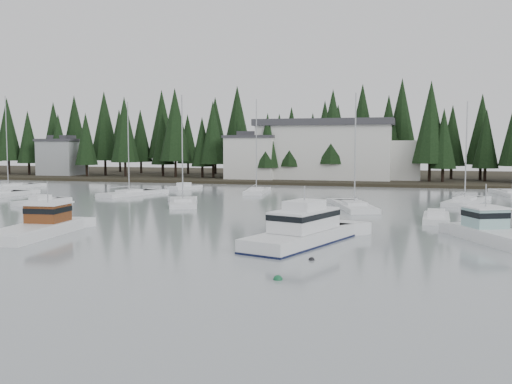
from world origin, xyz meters
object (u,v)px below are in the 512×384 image
cabin_cruiser_center (302,234)px  sailboat_8 (354,208)px  runabout_1 (436,220)px  sailboat_2 (8,188)px  house_west (252,156)px  sailboat_10 (512,195)px  lobster_boat_brown (37,229)px  sailboat_5 (129,195)px  runabout_0 (41,203)px  lobster_boat_teal (495,234)px  runabout_3 (184,188)px  sailboat_0 (183,204)px  sailboat_1 (256,192)px  harbor_inn (336,150)px  house_far_west (62,156)px  sailboat_4 (465,203)px

cabin_cruiser_center → sailboat_8: bearing=15.1°
cabin_cruiser_center → runabout_1: 17.32m
sailboat_2 → cabin_cruiser_center: bearing=-115.4°
house_west → sailboat_10: bearing=-25.3°
lobster_boat_brown → sailboat_5: 33.93m
runabout_0 → sailboat_2: bearing=58.0°
runabout_1 → lobster_boat_teal: bearing=-158.8°
house_west → sailboat_8: size_ratio=0.75×
house_west → sailboat_8: bearing=-60.6°
sailboat_2 → runabout_3: size_ratio=2.47×
cabin_cruiser_center → sailboat_0: bearing=57.8°
sailboat_5 → runabout_3: bearing=1.4°
sailboat_1 → cabin_cruiser_center: bearing=-167.6°
sailboat_1 → runabout_3: size_ratio=2.28×
harbor_inn → sailboat_2: sailboat_2 is taller
lobster_boat_brown → sailboat_0: (1.80, 23.02, -0.44)m
house_far_west → harbor_inn: 57.07m
runabout_3 → sailboat_2: bearing=119.6°
cabin_cruiser_center → sailboat_1: 41.34m
sailboat_10 → lobster_boat_brown: bearing=132.4°
lobster_boat_teal → sailboat_5: bearing=32.4°
sailboat_1 → sailboat_4: 27.94m
house_west → cabin_cruiser_center: bearing=-71.0°
lobster_boat_teal → sailboat_1: size_ratio=0.63×
lobster_boat_brown → sailboat_8: 32.11m
lobster_boat_teal → sailboat_10: 40.41m
house_west → lobster_boat_teal: 69.01m
house_far_west → runabout_3: bearing=-32.2°
harbor_inn → runabout_0: (-26.74, -49.59, -5.64)m
cabin_cruiser_center → sailboat_4: bearing=-4.2°
house_west → runabout_1: bearing=-57.7°
runabout_1 → sailboat_0: bearing=78.3°
house_west → runabout_1: 58.51m
runabout_0 → lobster_boat_teal: bearing=-94.5°
cabin_cruiser_center → sailboat_2: size_ratio=0.75×
runabout_3 → sailboat_8: bearing=-109.8°
lobster_boat_brown → sailboat_10: (39.24, 46.07, -0.44)m
sailboat_1 → sailboat_5: 17.38m
lobster_boat_brown → runabout_3: lobster_boat_brown is taller
sailboat_8 → runabout_1: (8.01, -8.09, 0.08)m
sailboat_1 → sailboat_4: sailboat_1 is taller
lobster_boat_brown → house_far_west: bearing=27.9°
sailboat_5 → sailboat_8: (30.65, -7.89, -0.01)m
house_west → sailboat_5: sailboat_5 is taller
sailboat_2 → sailboat_8: bearing=-94.9°
runabout_1 → lobster_boat_brown: bearing=121.8°
sailboat_1 → runabout_0: sailboat_1 is taller
lobster_boat_brown → sailboat_10: 60.52m
house_far_west → sailboat_4: size_ratio=0.70×
cabin_cruiser_center → lobster_boat_teal: size_ratio=1.30×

